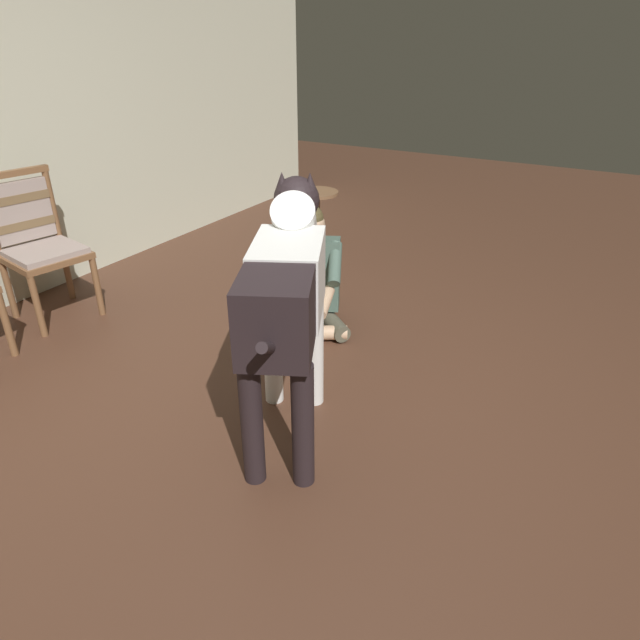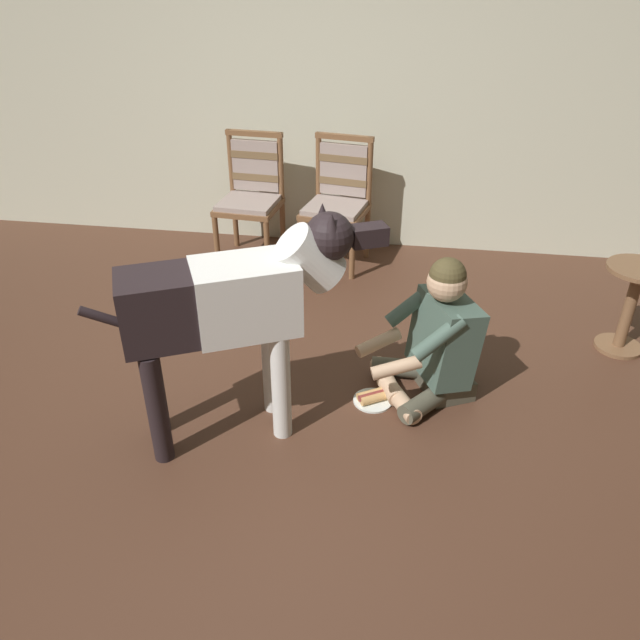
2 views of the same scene
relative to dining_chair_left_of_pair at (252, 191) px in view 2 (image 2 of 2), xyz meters
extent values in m
plane|color=#4D2F21|center=(0.57, -2.11, -0.54)|extent=(13.92, 13.92, 0.00)
cube|color=beige|center=(0.57, 0.42, 0.76)|extent=(8.04, 0.10, 2.60)
cylinder|color=brown|center=(0.18, -0.31, -0.33)|extent=(0.04, 0.04, 0.42)
cylinder|color=brown|center=(-0.23, -0.27, -0.33)|extent=(0.04, 0.04, 0.42)
cylinder|color=brown|center=(0.22, 0.10, -0.33)|extent=(0.04, 0.04, 0.42)
cylinder|color=brown|center=(-0.20, 0.14, -0.33)|extent=(0.04, 0.04, 0.42)
cube|color=brown|center=(-0.01, -0.09, -0.10)|extent=(0.50, 0.50, 0.04)
cube|color=gray|center=(-0.01, -0.09, -0.06)|extent=(0.46, 0.46, 0.04)
cylinder|color=brown|center=(0.22, 0.10, 0.18)|extent=(0.04, 0.04, 0.52)
cylinder|color=brown|center=(-0.20, 0.14, 0.18)|extent=(0.04, 0.04, 0.52)
cube|color=brown|center=(0.01, 0.12, 0.42)|extent=(0.46, 0.08, 0.04)
cube|color=gray|center=(0.01, 0.12, 0.17)|extent=(0.38, 0.08, 0.40)
cube|color=brown|center=(0.01, 0.12, 0.26)|extent=(0.39, 0.09, 0.06)
cube|color=brown|center=(0.01, 0.12, 0.08)|extent=(0.39, 0.09, 0.06)
cylinder|color=brown|center=(0.84, -0.33, -0.33)|extent=(0.04, 0.04, 0.42)
cylinder|color=brown|center=(0.43, -0.25, -0.33)|extent=(0.04, 0.04, 0.42)
cylinder|color=brown|center=(0.92, 0.08, -0.33)|extent=(0.04, 0.04, 0.42)
cylinder|color=brown|center=(0.51, 0.16, -0.33)|extent=(0.04, 0.04, 0.42)
cube|color=brown|center=(0.68, -0.09, -0.10)|extent=(0.54, 0.54, 0.04)
cube|color=gray|center=(0.68, -0.09, -0.06)|extent=(0.49, 0.49, 0.04)
cylinder|color=brown|center=(0.92, 0.08, 0.18)|extent=(0.04, 0.04, 0.52)
cylinder|color=brown|center=(0.51, 0.16, 0.18)|extent=(0.04, 0.04, 0.52)
cube|color=brown|center=(0.71, 0.12, 0.42)|extent=(0.46, 0.13, 0.04)
cube|color=gray|center=(0.71, 0.12, 0.17)|extent=(0.38, 0.12, 0.40)
cube|color=brown|center=(0.71, 0.12, 0.26)|extent=(0.39, 0.13, 0.06)
cube|color=brown|center=(0.71, 0.12, 0.08)|extent=(0.39, 0.13, 0.06)
cube|color=#524F3F|center=(1.51, -1.63, -0.48)|extent=(0.37, 0.41, 0.12)
cylinder|color=#524F3F|center=(1.44, -1.84, -0.48)|extent=(0.34, 0.38, 0.11)
cylinder|color=tan|center=(1.27, -1.85, -0.48)|extent=(0.26, 0.36, 0.09)
cylinder|color=#524F3F|center=(1.30, -1.56, -0.48)|extent=(0.40, 0.12, 0.11)
cylinder|color=tan|center=(1.20, -1.69, -0.48)|extent=(0.22, 0.37, 0.09)
cube|color=#445B50|center=(1.49, -1.64, -0.19)|extent=(0.41, 0.48, 0.48)
cylinder|color=#445B50|center=(1.45, -1.86, -0.07)|extent=(0.30, 0.20, 0.24)
cylinder|color=tan|center=(1.24, -1.90, -0.24)|extent=(0.28, 0.15, 0.12)
cylinder|color=#445B50|center=(1.29, -1.55, -0.07)|extent=(0.30, 0.20, 0.24)
cylinder|color=tan|center=(1.14, -1.68, -0.24)|extent=(0.26, 0.21, 0.12)
sphere|color=tan|center=(1.47, -1.65, 0.15)|extent=(0.21, 0.21, 0.21)
sphere|color=#4A4024|center=(1.47, -1.65, 0.18)|extent=(0.19, 0.19, 0.19)
cylinder|color=white|center=(0.59, -1.96, -0.24)|extent=(0.10, 0.10, 0.60)
cylinder|color=white|center=(0.69, -2.15, -0.24)|extent=(0.10, 0.10, 0.60)
cylinder|color=black|center=(0.05, -2.22, -0.24)|extent=(0.10, 0.10, 0.60)
cylinder|color=black|center=(0.15, -2.42, -0.24)|extent=(0.10, 0.10, 0.60)
cube|color=white|center=(0.53, -2.11, 0.23)|extent=(0.56, 0.49, 0.35)
cube|color=black|center=(0.20, -2.27, 0.23)|extent=(0.50, 0.44, 0.33)
cylinder|color=white|center=(0.81, -1.97, 0.38)|extent=(0.40, 0.34, 0.35)
sphere|color=black|center=(0.89, -1.93, 0.48)|extent=(0.23, 0.23, 0.23)
cube|color=black|center=(1.07, -1.85, 0.46)|extent=(0.20, 0.17, 0.09)
cone|color=black|center=(0.85, -1.88, 0.57)|extent=(0.11, 0.11, 0.10)
cone|color=black|center=(0.91, -2.00, 0.57)|extent=(0.11, 0.11, 0.10)
cylinder|color=black|center=(0.00, -2.37, 0.20)|extent=(0.29, 0.17, 0.20)
cylinder|color=white|center=(1.13, -1.82, -0.54)|extent=(0.22, 0.22, 0.01)
cylinder|color=tan|center=(1.14, -1.84, -0.51)|extent=(0.16, 0.13, 0.05)
cylinder|color=tan|center=(1.12, -1.80, -0.51)|extent=(0.16, 0.13, 0.05)
cylinder|color=maroon|center=(1.13, -1.82, -0.50)|extent=(0.17, 0.12, 0.04)
cylinder|color=brown|center=(2.62, -1.04, -0.27)|extent=(0.07, 0.07, 0.54)
cylinder|color=brown|center=(2.62, -1.04, -0.53)|extent=(0.29, 0.29, 0.02)
camera|label=1|loc=(-1.46, -3.42, 1.24)|focal=31.53mm
camera|label=2|loc=(1.26, -4.54, 1.60)|focal=34.40mm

